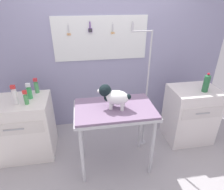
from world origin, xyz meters
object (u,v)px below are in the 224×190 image
object	(u,v)px
cabinet_right	(190,114)
soda_bottle	(206,83)
spray_bottle_short	(29,92)
grooming_arm	(146,98)
grooming_table	(115,114)
counter_left	(23,128)
dog	(113,96)

from	to	relation	value
cabinet_right	soda_bottle	bearing A→B (deg)	-49.85
spray_bottle_short	grooming_arm	bearing A→B (deg)	-4.82
grooming_table	grooming_arm	distance (m)	0.59
grooming_table	counter_left	xyz separation A→B (m)	(-1.23, 0.41, -0.36)
counter_left	soda_bottle	world-z (taller)	soda_bottle
dog	soda_bottle	world-z (taller)	dog
counter_left	grooming_arm	bearing A→B (deg)	-2.92
counter_left	spray_bottle_short	xyz separation A→B (m)	(0.18, 0.04, 0.52)
dog	soda_bottle	size ratio (longest dim) A/B	1.43
grooming_table	grooming_arm	bearing A→B (deg)	33.30
spray_bottle_short	counter_left	bearing A→B (deg)	-166.41
cabinet_right	soda_bottle	distance (m)	0.58
grooming_arm	spray_bottle_short	size ratio (longest dim) A/B	8.04
spray_bottle_short	dog	bearing A→B (deg)	-23.94
grooming_table	spray_bottle_short	xyz separation A→B (m)	(-1.05, 0.46, 0.16)
grooming_table	spray_bottle_short	distance (m)	1.16
dog	cabinet_right	size ratio (longest dim) A/B	0.45
cabinet_right	grooming_arm	bearing A→B (deg)	-179.24
dog	cabinet_right	world-z (taller)	dog
grooming_table	cabinet_right	size ratio (longest dim) A/B	1.11
dog	grooming_table	bearing A→B (deg)	6.36
cabinet_right	spray_bottle_short	world-z (taller)	spray_bottle_short
cabinet_right	soda_bottle	xyz separation A→B (m)	(0.08, -0.09, 0.56)
grooming_arm	cabinet_right	xyz separation A→B (m)	(0.75, 0.01, -0.36)
grooming_arm	counter_left	distance (m)	1.76
cabinet_right	counter_left	bearing A→B (deg)	178.19
counter_left	soda_bottle	xyz separation A→B (m)	(2.55, -0.17, 0.57)
cabinet_right	spray_bottle_short	bearing A→B (deg)	176.99
counter_left	cabinet_right	bearing A→B (deg)	-1.81
grooming_arm	dog	xyz separation A→B (m)	(-0.51, -0.33, 0.24)
grooming_arm	soda_bottle	xyz separation A→B (m)	(0.83, -0.08, 0.20)
dog	cabinet_right	bearing A→B (deg)	14.99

